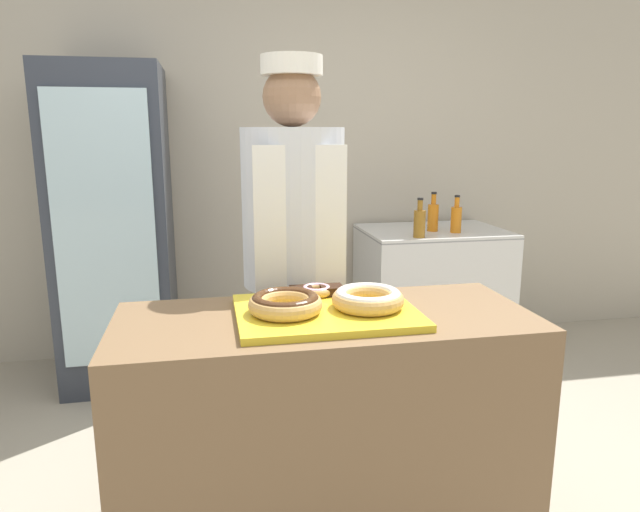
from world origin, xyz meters
TOP-DOWN VIEW (x-y plane):
  - wall_back at (0.00, 2.13)m, footprint 8.00×0.06m
  - display_counter at (0.00, 0.00)m, footprint 1.38×0.58m
  - serving_tray at (0.00, 0.00)m, footprint 0.59×0.45m
  - donut_chocolate_glaze at (-0.14, -0.02)m, footprint 0.24×0.24m
  - donut_light_glaze at (0.14, -0.02)m, footprint 0.24×0.24m
  - donut_mini_center at (0.00, 0.16)m, footprint 0.11×0.11m
  - brownie_back_left at (-0.05, 0.16)m, footprint 0.08×0.08m
  - brownie_back_right at (0.05, 0.16)m, footprint 0.08×0.08m
  - baker_person at (-0.02, 0.54)m, footprint 0.42×0.42m
  - beverage_fridge at (-0.91, 1.73)m, footprint 0.63×0.69m
  - chest_freezer at (1.09, 1.74)m, footprint 0.92×0.67m
  - bottle_orange at (1.18, 1.60)m, footprint 0.07×0.07m
  - bottle_amber at (0.89, 1.48)m, footprint 0.07×0.07m
  - bottle_orange_b at (1.06, 1.68)m, footprint 0.07×0.07m

SIDE VIEW (x-z plane):
  - chest_freezer at x=1.09m, z-range 0.00..0.86m
  - display_counter at x=0.00m, z-range 0.00..0.89m
  - serving_tray at x=0.00m, z-range 0.89..0.92m
  - beverage_fridge at x=-0.91m, z-range 0.00..1.85m
  - baker_person at x=-0.02m, z-range 0.04..1.82m
  - brownie_back_left at x=-0.05m, z-range 0.92..0.95m
  - brownie_back_right at x=0.05m, z-range 0.92..0.95m
  - donut_mini_center at x=0.00m, z-range 0.92..0.95m
  - bottle_orange at x=1.18m, z-range 0.83..1.07m
  - bottle_amber at x=0.89m, z-range 0.83..1.07m
  - donut_chocolate_glaze at x=-0.14m, z-range 0.92..0.98m
  - donut_light_glaze at x=0.14m, z-range 0.92..0.98m
  - bottle_orange_b at x=1.06m, z-range 0.83..1.08m
  - wall_back at x=0.00m, z-range 0.00..2.70m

